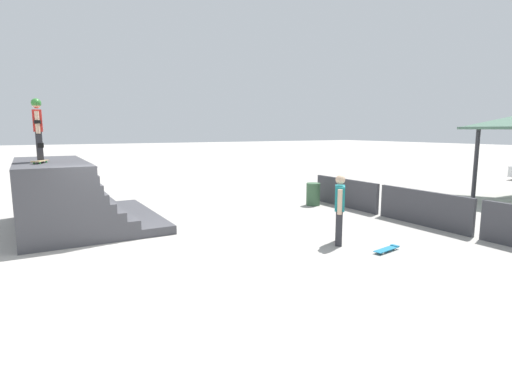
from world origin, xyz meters
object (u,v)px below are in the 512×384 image
Objects in this scene: skateboard_on_ground at (387,249)px; trash_bin at (313,194)px; skater_on_deck at (38,126)px; skateboard_on_deck at (40,161)px; bystander_walking at (340,206)px.

trash_bin is at bearing 59.14° from skateboard_on_ground.
skater_on_deck is 2.01× the size of trash_bin.
skater_on_deck is 1.04m from skateboard_on_deck.
trash_bin is (0.02, 9.06, -1.60)m from skateboard_on_deck.
skater_on_deck is 0.98× the size of bystander_walking.
skateboard_on_deck reaches higher than skateboard_on_ground.
skateboard_on_ground is 5.96m from trash_bin.
skateboard_on_ground is (5.58, 6.93, -1.96)m from skateboard_on_deck.
trash_bin is (-4.48, 2.68, -0.54)m from bystander_walking.
skateboard_on_deck is 0.92× the size of trash_bin.
skater_on_deck is 9.38m from trash_bin.
skateboard_on_deck is (0.47, -0.04, -0.92)m from skater_on_deck.
bystander_walking is (4.51, 6.37, -1.05)m from skateboard_on_deck.
trash_bin is at bearing 110.72° from skateboard_on_deck.
bystander_walking is 1.52m from skateboard_on_ground.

